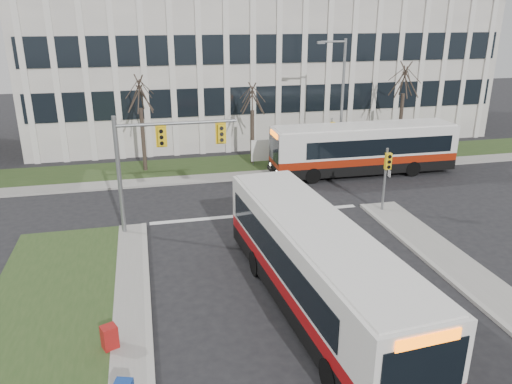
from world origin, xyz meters
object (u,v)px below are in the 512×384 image
at_px(bus_main, 316,269).
at_px(streetlight, 340,97).
at_px(bus_cross, 363,150).
at_px(directory_sign, 261,151).
at_px(newspaper_box_red, 110,339).

bearing_deg(bus_main, streetlight, 61.38).
bearing_deg(bus_cross, bus_main, -29.37).
distance_m(streetlight, bus_cross, 4.23).
bearing_deg(bus_cross, directory_sign, -117.43).
relative_size(streetlight, bus_cross, 0.71).
bearing_deg(streetlight, directory_sign, 166.77).
relative_size(bus_main, newspaper_box_red, 14.01).
relative_size(bus_main, bus_cross, 1.02).
bearing_deg(bus_cross, newspaper_box_red, -44.61).
relative_size(directory_sign, bus_main, 0.15).
relative_size(streetlight, directory_sign, 4.60).
height_order(directory_sign, bus_main, bus_main).
xyz_separation_m(streetlight, bus_cross, (1.05, -2.20, -3.46)).
xyz_separation_m(directory_sign, bus_main, (-2.51, -19.26, 0.60)).
height_order(streetlight, bus_cross, streetlight).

